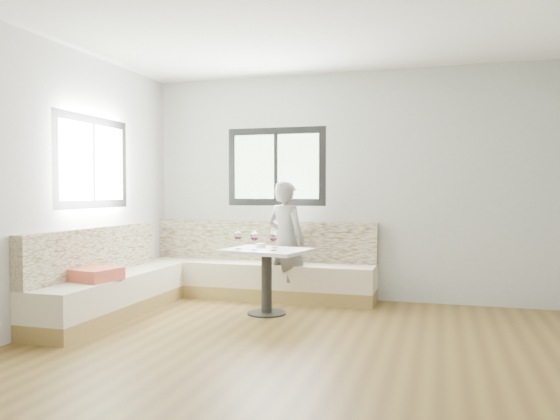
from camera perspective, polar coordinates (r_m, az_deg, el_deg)
The scene contains 9 objects.
room at distance 4.44m, azimuth 0.72°, elevation 2.94°, with size 5.01×5.01×2.81m.
banquette at distance 6.50m, azimuth -8.53°, elevation -6.93°, with size 2.90×2.80×0.95m.
table at distance 5.95m, azimuth -1.41°, elevation -5.80°, with size 0.99×0.84×0.71m.
person at distance 6.58m, azimuth 0.65°, elevation -3.31°, with size 0.53×0.35×1.46m, color slate.
olive_ramekin at distance 6.07m, azimuth -2.04°, elevation -3.72°, with size 0.11×0.11×0.05m.
wine_glass_a at distance 5.91m, azimuth -4.37°, elevation -2.69°, with size 0.09×0.09×0.21m.
wine_glass_b at distance 5.79m, azimuth -2.70°, elevation -2.78°, with size 0.09×0.09×0.21m.
wine_glass_c at distance 5.72m, azimuth -0.68°, elevation -2.84°, with size 0.09×0.09×0.21m.
wine_glass_d at distance 6.02m, azimuth -0.58°, elevation -2.59°, with size 0.09×0.09×0.21m.
Camera 1 is at (1.12, -4.20, 1.34)m, focal length 35.00 mm.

